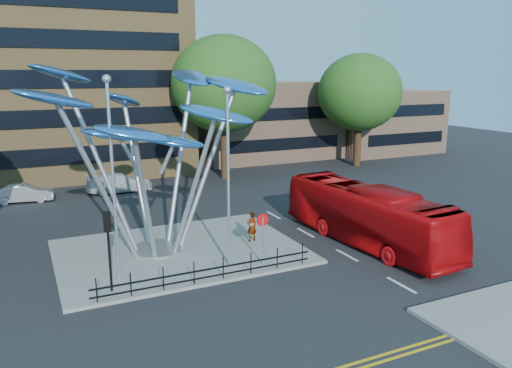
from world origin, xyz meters
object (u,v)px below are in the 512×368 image
traffic_light_island (108,234)px  red_bus (367,215)px  parked_car_mid (24,193)px  parked_car_right (119,183)px  no_entry_sign_island (263,230)px  street_lamp_left (112,163)px  tree_far (360,93)px  leaf_sculpture (150,118)px  tree_right (224,84)px  pedestrian (252,227)px  street_lamp_right (228,162)px

traffic_light_island → red_bus: traffic_light_island is taller
parked_car_mid → parked_car_right: bearing=-80.6°
no_entry_sign_island → parked_car_mid: no_entry_sign_island is taller
street_lamp_left → parked_car_mid: 18.03m
traffic_light_island → tree_far: bearing=35.8°
tree_far → leaf_sculpture: (-24.07, -15.32, -0.23)m
tree_right → parked_car_right: 11.82m
tree_far → red_bus: size_ratio=0.96×
tree_right → street_lamp_left: 22.49m
no_entry_sign_island → parked_car_mid: (-9.96, 18.04, -1.16)m
leaf_sculpture → pedestrian: 7.80m
leaf_sculpture → street_lamp_right: (2.57, -3.68, -1.78)m
street_lamp_right → tree_right: bearing=68.5°
tree_far → no_entry_sign_island: (-20.00, -19.48, -5.29)m
tree_right → no_entry_sign_island: bearing=-107.1°
parked_car_right → street_lamp_left: bearing=169.0°
tree_right → no_entry_sign_island: (-6.00, -19.48, -6.22)m
leaf_sculpture → no_entry_sign_island: leaf_sculpture is taller
pedestrian → parked_car_right: pedestrian is taller
street_lamp_left → parked_car_right: size_ratio=1.77×
street_lamp_left → red_bus: size_ratio=0.78×
street_lamp_right → parked_car_right: bearing=95.5°
pedestrian → leaf_sculpture: bearing=-19.8°
tree_right → traffic_light_island: (-13.00, -19.50, -5.42)m
traffic_light_island → tree_right: bearing=56.3°
no_entry_sign_island → street_lamp_left: bearing=171.4°
parked_car_mid → no_entry_sign_island: bearing=-144.3°
red_bus → parked_car_right: 20.31m
no_entry_sign_island → tree_right: bearing=72.9°
tree_far → no_entry_sign_island: tree_far is taller
tree_right → street_lamp_right: tree_right is taller
tree_right → traffic_light_island: size_ratio=3.54×
street_lamp_left → pedestrian: bearing=16.3°
leaf_sculpture → tree_far: bearing=32.5°
street_lamp_right → no_entry_sign_island: street_lamp_right is taller
leaf_sculpture → pedestrian: bearing=-11.5°
street_lamp_right → parked_car_right: (-1.72, 17.87, -4.37)m
street_lamp_right → red_bus: size_ratio=0.73×
red_bus → pedestrian: red_bus is taller
street_lamp_left → pedestrian: street_lamp_left is taller
street_lamp_left → red_bus: 13.55m
leaf_sculpture → street_lamp_left: (-2.43, -3.18, -1.52)m
no_entry_sign_island → tree_far: bearing=44.3°
tree_far → red_bus: tree_far is taller
street_lamp_left → street_lamp_right: (5.00, -0.50, -0.26)m
leaf_sculpture → no_entry_sign_island: (4.07, -4.16, -5.06)m
tree_right → red_bus: 20.02m
no_entry_sign_island → red_bus: 6.53m
no_entry_sign_island → leaf_sculpture: bearing=134.3°
tree_right → no_entry_sign_island: tree_right is taller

